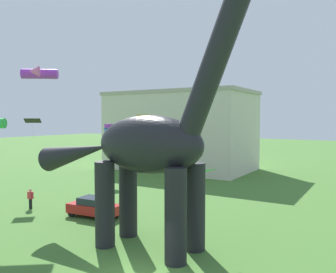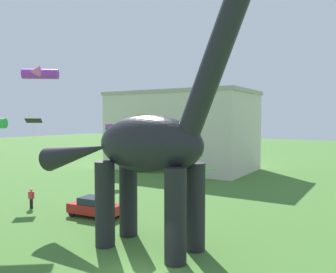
{
  "view_description": "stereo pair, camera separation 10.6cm",
  "coord_description": "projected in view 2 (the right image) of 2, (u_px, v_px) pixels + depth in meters",
  "views": [
    {
      "loc": [
        9.88,
        -13.07,
        7.69
      ],
      "look_at": [
        -0.81,
        4.57,
        6.63
      ],
      "focal_mm": 37.07,
      "sensor_mm": 36.0,
      "label": 1
    },
    {
      "loc": [
        9.97,
        -13.01,
        7.69
      ],
      "look_at": [
        -0.81,
        4.57,
        6.63
      ],
      "focal_mm": 37.07,
      "sensor_mm": 36.0,
      "label": 2
    }
  ],
  "objects": [
    {
      "name": "kite_trailing",
      "position": [
        39.0,
        73.0,
        28.24
      ],
      "size": [
        2.89,
        3.01,
        0.85
      ],
      "color": "purple"
    },
    {
      "name": "kite_mid_right",
      "position": [
        143.0,
        117.0,
        24.43
      ],
      "size": [
        0.98,
        0.91,
        1.07
      ],
      "color": "orange"
    },
    {
      "name": "dinosaur_sculpture",
      "position": [
        148.0,
        145.0,
        20.38
      ],
      "size": [
        16.33,
        3.46,
        17.06
      ],
      "rotation": [
        0.0,
        0.0,
        -0.16
      ],
      "color": "black",
      "rests_on": "ground_plane"
    },
    {
      "name": "kite_mid_center",
      "position": [
        110.0,
        128.0,
        42.71
      ],
      "size": [
        0.99,
        0.99,
        1.1
      ],
      "color": "purple"
    },
    {
      "name": "kite_far_left",
      "position": [
        202.0,
        171.0,
        20.67
      ],
      "size": [
        1.66,
        1.82,
        0.33
      ],
      "color": "green"
    },
    {
      "name": "person_strolling_adult",
      "position": [
        31.0,
        196.0,
        29.63
      ],
      "size": [
        0.65,
        0.28,
        1.72
      ],
      "rotation": [
        0.0,
        0.0,
        6.25
      ],
      "color": "black",
      "rests_on": "ground_plane"
    },
    {
      "name": "parked_sedan_left",
      "position": [
        95.0,
        207.0,
        27.09
      ],
      "size": [
        4.35,
        2.16,
        1.55
      ],
      "rotation": [
        0.0,
        0.0,
        0.09
      ],
      "color": "red",
      "rests_on": "ground_plane"
    },
    {
      "name": "kite_drifting",
      "position": [
        34.0,
        121.0,
        33.56
      ],
      "size": [
        1.83,
        1.81,
        1.96
      ],
      "color": "black"
    },
    {
      "name": "background_building_block",
      "position": [
        181.0,
        130.0,
        52.98
      ],
      "size": [
        21.41,
        12.33,
        11.75
      ],
      "color": "beige",
      "rests_on": "ground_plane"
    }
  ]
}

